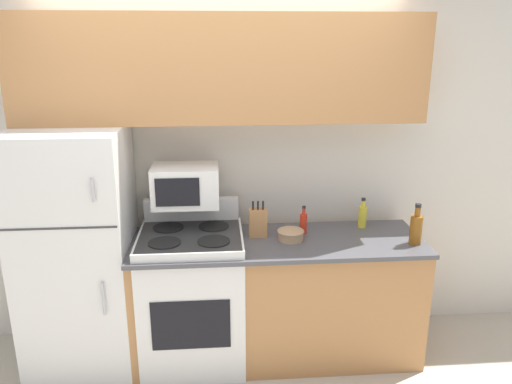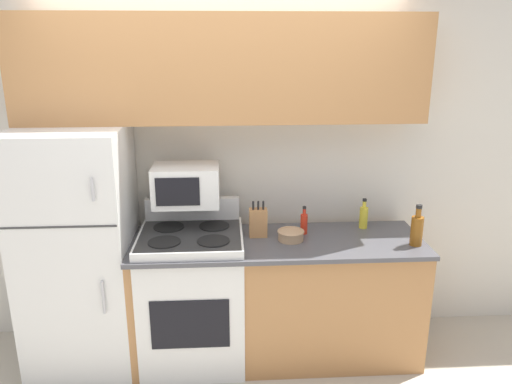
{
  "view_description": "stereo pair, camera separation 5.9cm",
  "coord_description": "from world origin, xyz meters",
  "px_view_note": "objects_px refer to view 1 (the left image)",
  "views": [
    {
      "loc": [
        -0.04,
        -2.83,
        2.2
      ],
      "look_at": [
        0.2,
        0.28,
        1.24
      ],
      "focal_mm": 35.0,
      "sensor_mm": 36.0,
      "label": 1
    },
    {
      "loc": [
        0.01,
        -2.83,
        2.2
      ],
      "look_at": [
        0.2,
        0.28,
        1.24
      ],
      "focal_mm": 35.0,
      "sensor_mm": 36.0,
      "label": 2
    }
  ],
  "objects_px": {
    "stove": "(193,296)",
    "bottle_whiskey": "(416,228)",
    "knife_block": "(258,222)",
    "bowl": "(291,235)",
    "refrigerator": "(78,251)",
    "microwave": "(186,185)",
    "bottle_cooking_spray": "(362,216)",
    "bottle_hot_sauce": "(303,223)"
  },
  "relations": [
    {
      "from": "refrigerator",
      "to": "bowl",
      "type": "xyz_separation_m",
      "value": [
        1.43,
        -0.06,
        0.1
      ]
    },
    {
      "from": "stove",
      "to": "bottle_whiskey",
      "type": "xyz_separation_m",
      "value": [
        1.49,
        -0.14,
        0.51
      ]
    },
    {
      "from": "knife_block",
      "to": "bowl",
      "type": "bearing_deg",
      "value": -21.8
    },
    {
      "from": "stove",
      "to": "microwave",
      "type": "distance_m",
      "value": 0.77
    },
    {
      "from": "knife_block",
      "to": "bottle_hot_sauce",
      "type": "bearing_deg",
      "value": 5.19
    },
    {
      "from": "refrigerator",
      "to": "microwave",
      "type": "distance_m",
      "value": 0.85
    },
    {
      "from": "knife_block",
      "to": "bottle_whiskey",
      "type": "xyz_separation_m",
      "value": [
        1.03,
        -0.22,
        0.01
      ]
    },
    {
      "from": "bowl",
      "to": "bottle_cooking_spray",
      "type": "relative_size",
      "value": 0.83
    },
    {
      "from": "refrigerator",
      "to": "bottle_cooking_spray",
      "type": "distance_m",
      "value": 1.99
    },
    {
      "from": "microwave",
      "to": "bottle_cooking_spray",
      "type": "bearing_deg",
      "value": 2.18
    },
    {
      "from": "stove",
      "to": "knife_block",
      "type": "bearing_deg",
      "value": 9.77
    },
    {
      "from": "refrigerator",
      "to": "bottle_cooking_spray",
      "type": "relative_size",
      "value": 7.58
    },
    {
      "from": "refrigerator",
      "to": "bowl",
      "type": "relative_size",
      "value": 9.1
    },
    {
      "from": "bottle_cooking_spray",
      "to": "stove",
      "type": "bearing_deg",
      "value": -171.15
    },
    {
      "from": "stove",
      "to": "bottle_cooking_spray",
      "type": "height_order",
      "value": "bottle_cooking_spray"
    },
    {
      "from": "stove",
      "to": "bowl",
      "type": "relative_size",
      "value": 6.08
    },
    {
      "from": "refrigerator",
      "to": "microwave",
      "type": "bearing_deg",
      "value": 7.23
    },
    {
      "from": "bottle_hot_sauce",
      "to": "knife_block",
      "type": "bearing_deg",
      "value": -174.81
    },
    {
      "from": "stove",
      "to": "bowl",
      "type": "xyz_separation_m",
      "value": [
        0.68,
        -0.01,
        0.44
      ]
    },
    {
      "from": "bottle_cooking_spray",
      "to": "refrigerator",
      "type": "bearing_deg",
      "value": -175.96
    },
    {
      "from": "bottle_whiskey",
      "to": "microwave",
      "type": "bearing_deg",
      "value": 169.41
    },
    {
      "from": "bowl",
      "to": "bottle_cooking_spray",
      "type": "distance_m",
      "value": 0.59
    },
    {
      "from": "bottle_cooking_spray",
      "to": "bottle_hot_sauce",
      "type": "xyz_separation_m",
      "value": [
        -0.45,
        -0.08,
        -0.01
      ]
    },
    {
      "from": "stove",
      "to": "knife_block",
      "type": "xyz_separation_m",
      "value": [
        0.46,
        0.08,
        0.5
      ]
    },
    {
      "from": "bowl",
      "to": "microwave",
      "type": "bearing_deg",
      "value": 167.89
    },
    {
      "from": "knife_block",
      "to": "bottle_hot_sauce",
      "type": "relative_size",
      "value": 1.28
    },
    {
      "from": "stove",
      "to": "bottle_hot_sauce",
      "type": "bearing_deg",
      "value": 7.89
    },
    {
      "from": "knife_block",
      "to": "bottle_whiskey",
      "type": "bearing_deg",
      "value": -12.01
    },
    {
      "from": "refrigerator",
      "to": "bottle_whiskey",
      "type": "relative_size",
      "value": 5.96
    },
    {
      "from": "refrigerator",
      "to": "bottle_cooking_spray",
      "type": "xyz_separation_m",
      "value": [
        1.98,
        0.14,
        0.15
      ]
    },
    {
      "from": "knife_block",
      "to": "bottle_cooking_spray",
      "type": "height_order",
      "value": "knife_block"
    },
    {
      "from": "refrigerator",
      "to": "bottle_whiskey",
      "type": "bearing_deg",
      "value": -4.87
    },
    {
      "from": "bottle_cooking_spray",
      "to": "bottle_hot_sauce",
      "type": "distance_m",
      "value": 0.45
    },
    {
      "from": "knife_block",
      "to": "stove",
      "type": "bearing_deg",
      "value": -170.23
    },
    {
      "from": "stove",
      "to": "bottle_whiskey",
      "type": "bearing_deg",
      "value": -5.36
    },
    {
      "from": "refrigerator",
      "to": "bottle_whiskey",
      "type": "xyz_separation_m",
      "value": [
        2.25,
        -0.19,
        0.17
      ]
    },
    {
      "from": "knife_block",
      "to": "bowl",
      "type": "relative_size",
      "value": 1.4
    },
    {
      "from": "bottle_hot_sauce",
      "to": "microwave",
      "type": "bearing_deg",
      "value": 177.52
    },
    {
      "from": "stove",
      "to": "bottle_cooking_spray",
      "type": "relative_size",
      "value": 5.06
    },
    {
      "from": "bottle_whiskey",
      "to": "bottle_hot_sauce",
      "type": "relative_size",
      "value": 1.4
    },
    {
      "from": "stove",
      "to": "knife_block",
      "type": "height_order",
      "value": "knife_block"
    },
    {
      "from": "bottle_hot_sauce",
      "to": "stove",
      "type": "bearing_deg",
      "value": -172.11
    }
  ]
}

